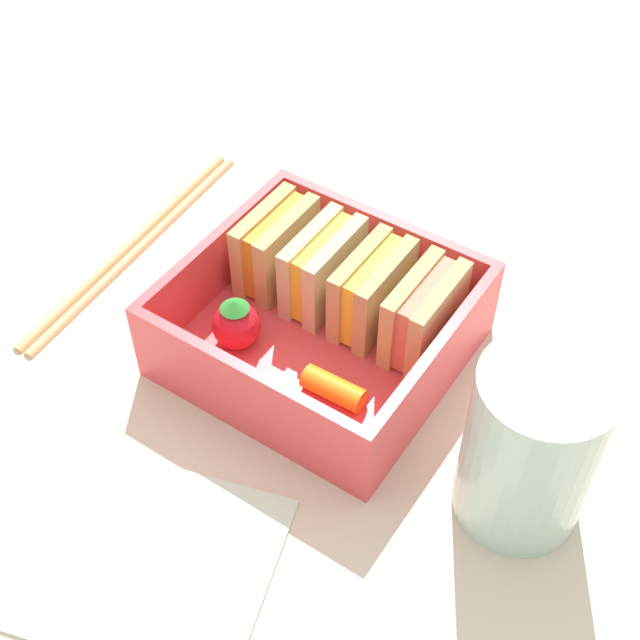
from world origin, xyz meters
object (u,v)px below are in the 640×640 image
object	(u,v)px
sandwich_center_left	(323,268)
drinking_glass	(530,447)
sandwich_center_right	(424,315)
sandwich_center	(372,291)
sandwich_left	(276,246)
carrot_stick_far_left	(334,389)
folded_napkin	(117,550)
chopstick_pair	(134,243)
strawberry_far_left	(236,324)

from	to	relation	value
sandwich_center_left	drinking_glass	xyz separation A→B (cm)	(15.38, -5.70, 1.23)
sandwich_center_right	sandwich_center	bearing A→B (deg)	180.00
sandwich_left	sandwich_center_right	world-z (taller)	same
sandwich_center	sandwich_center_right	xyz separation A→B (cm)	(3.33, 0.00, 0.00)
sandwich_center_right	carrot_stick_far_left	bearing A→B (deg)	-109.16
sandwich_center	carrot_stick_far_left	world-z (taller)	sandwich_center
sandwich_center	folded_napkin	xyz separation A→B (cm)	(-2.74, -18.90, -3.42)
carrot_stick_far_left	chopstick_pair	size ratio (longest dim) A/B	0.17
sandwich_left	drinking_glass	world-z (taller)	drinking_glass
chopstick_pair	folded_napkin	world-z (taller)	chopstick_pair
strawberry_far_left	folded_napkin	bearing A→B (deg)	-78.74
sandwich_left	drinking_glass	bearing A→B (deg)	-16.93
carrot_stick_far_left	folded_napkin	distance (cm)	13.71
sandwich_center_left	strawberry_far_left	xyz separation A→B (cm)	(-2.05, -5.63, -0.92)
sandwich_left	sandwich_center_left	bearing A→B (deg)	0.00
chopstick_pair	folded_napkin	size ratio (longest dim) A/B	1.38
drinking_glass	sandwich_center_left	bearing A→B (deg)	159.68
sandwich_center_left	chopstick_pair	world-z (taller)	sandwich_center_left
sandwich_center_right	drinking_glass	size ratio (longest dim) A/B	0.58
sandwich_left	chopstick_pair	size ratio (longest dim) A/B	0.27
sandwich_left	sandwich_center_left	distance (cm)	3.33
carrot_stick_far_left	drinking_glass	xyz separation A→B (cm)	(10.77, 0.21, 2.97)
drinking_glass	folded_napkin	distance (cm)	20.37
sandwich_center_right	sandwich_center_left	bearing A→B (deg)	180.00
strawberry_far_left	folded_napkin	size ratio (longest dim) A/B	0.22
sandwich_left	carrot_stick_far_left	world-z (taller)	sandwich_left
sandwich_left	sandwich_center_left	world-z (taller)	same
strawberry_far_left	sandwich_center_left	bearing A→B (deg)	69.96
sandwich_center_left	drinking_glass	size ratio (longest dim) A/B	0.58
sandwich_center_right	chopstick_pair	size ratio (longest dim) A/B	0.27
strawberry_far_left	drinking_glass	size ratio (longest dim) A/B	0.35
sandwich_center	sandwich_center_right	distance (cm)	3.33
sandwich_center_left	carrot_stick_far_left	xyz separation A→B (cm)	(4.61, -5.91, -1.74)
carrot_stick_far_left	chopstick_pair	xyz separation A→B (cm)	(-17.90, 3.84, -1.53)
sandwich_center	strawberry_far_left	bearing A→B (deg)	-133.72
chopstick_pair	sandwich_center_left	bearing A→B (deg)	8.84
sandwich_left	sandwich_center_right	size ratio (longest dim) A/B	1.00
sandwich_center	folded_napkin	bearing A→B (deg)	-98.26
sandwich_center_right	sandwich_left	bearing A→B (deg)	180.00
sandwich_center	sandwich_left	bearing A→B (deg)	180.00
sandwich_center	chopstick_pair	distance (cm)	17.06
sandwich_center_right	folded_napkin	xyz separation A→B (cm)	(-6.08, -18.90, -3.42)
sandwich_center	drinking_glass	distance (cm)	13.39
sandwich_left	carrot_stick_far_left	bearing A→B (deg)	-36.63
sandwich_center_right	chopstick_pair	bearing A→B (deg)	-174.09
strawberry_far_left	folded_napkin	world-z (taller)	strawberry_far_left
sandwich_center	chopstick_pair	world-z (taller)	sandwich_center
sandwich_center_left	sandwich_center_right	bearing A→B (deg)	0.00
sandwich_left	folded_napkin	bearing A→B (deg)	-78.28
sandwich_center_left	strawberry_far_left	bearing A→B (deg)	-110.04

